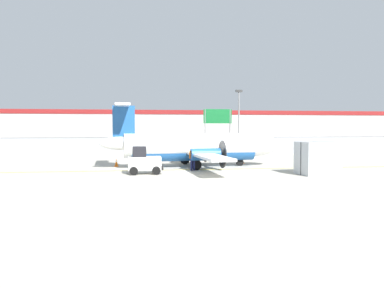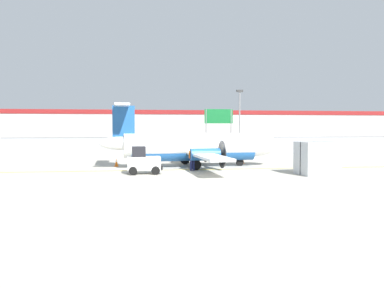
# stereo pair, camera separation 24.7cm
# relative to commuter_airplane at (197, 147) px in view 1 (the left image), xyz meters

# --- Properties ---
(ground_plane) EXTENTS (140.00, 140.00, 0.01)m
(ground_plane) POSITION_rel_commuter_airplane_xyz_m (0.19, -2.03, -1.60)
(ground_plane) COLOR #B7B2A3
(perimeter_fence) EXTENTS (98.00, 0.10, 2.10)m
(perimeter_fence) POSITION_rel_commuter_airplane_xyz_m (0.19, 13.97, -0.49)
(perimeter_fence) COLOR gray
(perimeter_fence) RESTS_ON ground
(parking_lot_strip) EXTENTS (98.00, 17.00, 0.12)m
(parking_lot_strip) POSITION_rel_commuter_airplane_xyz_m (0.19, 25.47, -1.54)
(parking_lot_strip) COLOR #38383A
(parking_lot_strip) RESTS_ON ground
(background_building) EXTENTS (91.00, 8.10, 6.50)m
(background_building) POSITION_rel_commuter_airplane_xyz_m (0.19, 43.95, 1.66)
(background_building) COLOR #BCB7B2
(background_building) RESTS_ON ground
(commuter_airplane) EXTENTS (14.52, 16.07, 4.92)m
(commuter_airplane) POSITION_rel_commuter_airplane_xyz_m (0.00, 0.00, 0.00)
(commuter_airplane) COLOR white
(commuter_airplane) RESTS_ON ground
(baggage_tug) EXTENTS (2.37, 1.46, 1.88)m
(baggage_tug) POSITION_rel_commuter_airplane_xyz_m (-4.30, -4.16, -0.75)
(baggage_tug) COLOR silver
(baggage_tug) RESTS_ON ground
(ground_crew_worker) EXTENTS (0.55, 0.40, 1.70)m
(ground_crew_worker) POSITION_rel_commuter_airplane_xyz_m (-0.71, -2.58, -0.65)
(ground_crew_worker) COLOR #191E4C
(ground_crew_worker) RESTS_ON ground
(cargo_container) EXTENTS (2.54, 2.16, 2.20)m
(cargo_container) POSITION_rel_commuter_airplane_xyz_m (7.22, -6.12, -0.50)
(cargo_container) COLOR #B7BCC1
(cargo_container) RESTS_ON ground
(traffic_cone_near_left) EXTENTS (0.36, 0.36, 0.64)m
(traffic_cone_near_left) POSITION_rel_commuter_airplane_xyz_m (-6.44, 1.11, -1.29)
(traffic_cone_near_left) COLOR orange
(traffic_cone_near_left) RESTS_ON ground
(traffic_cone_near_right) EXTENTS (0.36, 0.36, 0.64)m
(traffic_cone_near_right) POSITION_rel_commuter_airplane_xyz_m (4.43, 2.35, -1.29)
(traffic_cone_near_right) COLOR orange
(traffic_cone_near_right) RESTS_ON ground
(parked_car_0) EXTENTS (4.31, 2.24, 1.58)m
(parked_car_0) POSITION_rel_commuter_airplane_xyz_m (-13.51, 30.59, -0.71)
(parked_car_0) COLOR #19662D
(parked_car_0) RESTS_ON parking_lot_strip
(parked_car_1) EXTENTS (4.24, 2.09, 1.58)m
(parked_car_1) POSITION_rel_commuter_airplane_xyz_m (-6.42, 20.13, -0.71)
(parked_car_1) COLOR navy
(parked_car_1) RESTS_ON parking_lot_strip
(parked_car_2) EXTENTS (4.34, 2.30, 1.58)m
(parked_car_2) POSITION_rel_commuter_airplane_xyz_m (0.88, 31.30, -0.71)
(parked_car_2) COLOR navy
(parked_car_2) RESTS_ON parking_lot_strip
(parked_car_3) EXTENTS (4.23, 2.05, 1.58)m
(parked_car_3) POSITION_rel_commuter_airplane_xyz_m (6.09, 28.85, -0.71)
(parked_car_3) COLOR #19662D
(parked_car_3) RESTS_ON parking_lot_strip
(parked_car_4) EXTENTS (4.32, 2.26, 1.58)m
(parked_car_4) POSITION_rel_commuter_airplane_xyz_m (13.37, 23.12, -0.71)
(parked_car_4) COLOR #19662D
(parked_car_4) RESTS_ON parking_lot_strip
(apron_light_pole) EXTENTS (0.70, 0.30, 7.27)m
(apron_light_pole) POSITION_rel_commuter_airplane_xyz_m (6.18, 10.00, 2.70)
(apron_light_pole) COLOR slate
(apron_light_pole) RESTS_ON ground
(highway_sign) EXTENTS (3.60, 0.14, 5.50)m
(highway_sign) POSITION_rel_commuter_airplane_xyz_m (5.19, 16.45, 2.54)
(highway_sign) COLOR slate
(highway_sign) RESTS_ON ground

